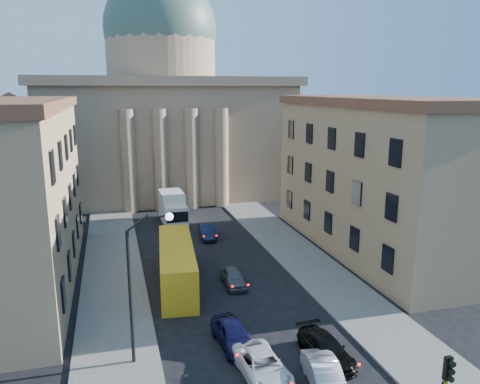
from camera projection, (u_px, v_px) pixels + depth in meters
The scene contains 13 objects.
sidewalk_left at pixel (114, 293), 36.02m from camera, with size 5.00×60.00×0.15m, color #5A5852.
sidewalk_right at pixel (316, 270), 40.47m from camera, with size 5.00×60.00×0.15m, color #5A5852.
church at pixel (164, 113), 70.92m from camera, with size 68.02×28.76×36.60m.
building_right at pixel (383, 174), 44.86m from camera, with size 11.60×26.60×14.70m.
street_lamp at pixel (139, 277), 25.89m from camera, with size 2.62×0.44×8.83m.
car_left_near at pixel (233, 334), 28.58m from camera, with size 1.84×4.57×1.56m, color black.
car_right_near at pixel (325, 376), 24.53m from camera, with size 1.53×4.40×1.45m, color #95979C.
car_left_mid at pixel (262, 366), 25.50m from camera, with size 2.25×4.87×1.35m, color white.
car_right_mid at pixel (326, 349), 27.16m from camera, with size 1.91×4.70×1.36m, color black.
car_right_far at pixel (233, 277), 37.48m from camera, with size 1.58×3.92×1.34m, color #545459.
car_right_distant at pixel (207, 232), 49.31m from camera, with size 1.50×4.29×1.41m, color black.
city_bus at pixel (177, 263), 37.53m from camera, with size 3.76×11.78×3.26m.
box_truck at pixel (173, 209), 54.46m from camera, with size 2.67×6.56×3.58m.
Camera 1 is at (-8.09, -16.86, 15.48)m, focal length 35.00 mm.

